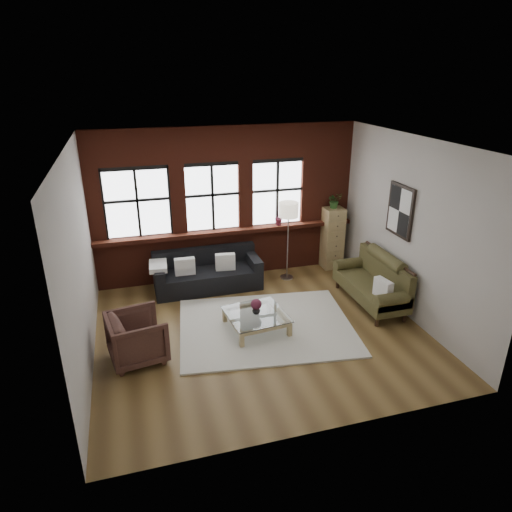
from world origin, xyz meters
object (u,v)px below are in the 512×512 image
object	(u,v)px
vintage_settee	(371,281)
coffee_table	(256,322)
dark_sofa	(207,270)
drawer_chest	(332,238)
armchair	(137,337)
floor_lamp	(288,238)
vase	(256,310)

from	to	relation	value
vintage_settee	coffee_table	bearing A→B (deg)	-172.25
dark_sofa	drawer_chest	bearing A→B (deg)	6.10
armchair	floor_lamp	distance (m)	3.92
dark_sofa	coffee_table	xyz separation A→B (m)	(0.50, -1.86, -0.23)
vase	drawer_chest	bearing A→B (deg)	42.12
armchair	coffee_table	world-z (taller)	armchair
dark_sofa	drawer_chest	size ratio (longest dim) A/B	1.55
dark_sofa	drawer_chest	distance (m)	2.94
dark_sofa	floor_lamp	distance (m)	1.81
vase	floor_lamp	distance (m)	2.29
dark_sofa	armchair	world-z (taller)	dark_sofa
dark_sofa	floor_lamp	world-z (taller)	floor_lamp
dark_sofa	vase	bearing A→B (deg)	-74.91
armchair	dark_sofa	bearing A→B (deg)	-44.52
vase	vintage_settee	bearing A→B (deg)	7.75
vintage_settee	drawer_chest	xyz separation A→B (m)	(0.05, 1.85, 0.21)
dark_sofa	armchair	xyz separation A→B (m)	(-1.50, -2.17, -0.01)
drawer_chest	dark_sofa	bearing A→B (deg)	-173.90
dark_sofa	drawer_chest	world-z (taller)	drawer_chest
dark_sofa	vase	size ratio (longest dim) A/B	14.83
vintage_settee	vase	bearing A→B (deg)	-172.25
drawer_chest	floor_lamp	size ratio (longest dim) A/B	0.76
coffee_table	floor_lamp	distance (m)	2.35
vase	drawer_chest	xyz separation A→B (m)	(2.41, 2.18, 0.30)
dark_sofa	vintage_settee	bearing A→B (deg)	-28.33
vase	floor_lamp	bearing A→B (deg)	56.45
coffee_table	vase	xyz separation A→B (m)	(0.00, 0.00, 0.24)
coffee_table	vase	size ratio (longest dim) A/B	6.74
vintage_settee	drawer_chest	distance (m)	1.87
drawer_chest	floor_lamp	xyz separation A→B (m)	(-1.18, -0.32, 0.23)
vintage_settee	vase	size ratio (longest dim) A/B	12.63
coffee_table	drawer_chest	bearing A→B (deg)	42.12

